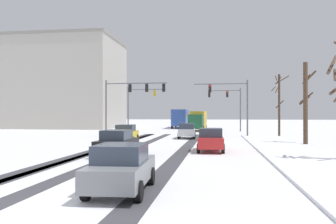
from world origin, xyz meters
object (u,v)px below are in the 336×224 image
(car_silver_lead, at_px, (187,131))
(car_grey_fifth, at_px, (122,168))
(bare_tree_sidewalk_mid, at_px, (306,101))
(box_truck_delivery, at_px, (198,120))
(car_yellow_cab_second, at_px, (126,133))
(office_building_far_left_block, at_px, (67,84))
(car_black_fourth, at_px, (117,143))
(bus_oncoming, at_px, (181,117))
(bare_tree_sidewalk_far, at_px, (279,102))
(traffic_signal_far_left, at_px, (138,101))
(car_red_third, at_px, (211,140))
(traffic_signal_near_left, at_px, (130,95))
(traffic_signal_far_right, at_px, (229,101))
(traffic_signal_near_right, at_px, (232,98))

(car_silver_lead, relative_size, car_grey_fifth, 1.01)
(bare_tree_sidewalk_mid, bearing_deg, box_truck_delivery, 115.75)
(car_yellow_cab_second, distance_m, office_building_far_left_block, 37.04)
(car_black_fourth, bearing_deg, office_building_far_left_block, 118.20)
(bare_tree_sidewalk_mid, bearing_deg, bus_oncoming, 113.83)
(bus_oncoming, height_order, bare_tree_sidewalk_far, bare_tree_sidewalk_far)
(traffic_signal_far_left, distance_m, office_building_far_left_block, 21.94)
(car_red_third, bearing_deg, car_yellow_cab_second, 138.85)
(office_building_far_left_block, bearing_deg, car_grey_fifth, -63.77)
(bare_tree_sidewalk_mid, bearing_deg, car_red_third, -138.61)
(traffic_signal_near_left, distance_m, office_building_far_left_block, 29.87)
(car_yellow_cab_second, bearing_deg, traffic_signal_far_right, 64.22)
(traffic_signal_near_right, distance_m, car_black_fourth, 21.34)
(traffic_signal_far_right, xyz_separation_m, car_black_fourth, (-7.99, -31.39, -3.78))
(office_building_far_left_block, bearing_deg, bus_oncoming, 6.22)
(car_grey_fifth, bearing_deg, bare_tree_sidewalk_far, 71.55)
(car_red_third, xyz_separation_m, bus_oncoming, (-6.30, 39.75, 1.18))
(car_grey_fifth, bearing_deg, traffic_signal_near_right, 80.45)
(traffic_signal_far_left, distance_m, car_yellow_cab_second, 17.67)
(traffic_signal_near_right, distance_m, bare_tree_sidewalk_far, 6.02)
(car_red_third, xyz_separation_m, office_building_far_left_block, (-27.64, 37.42, 7.50))
(car_yellow_cab_second, distance_m, car_grey_fifth, 20.76)
(bare_tree_sidewalk_mid, bearing_deg, car_silver_lead, 153.71)
(traffic_signal_near_left, distance_m, car_grey_fifth, 28.27)
(car_red_third, relative_size, bus_oncoming, 0.37)
(car_black_fourth, distance_m, office_building_far_left_block, 46.87)
(car_red_third, bearing_deg, box_truck_delivery, 94.91)
(traffic_signal_near_right, relative_size, car_red_third, 1.57)
(car_silver_lead, xyz_separation_m, bare_tree_sidewalk_mid, (10.86, -5.37, 2.92))
(bare_tree_sidewalk_far, bearing_deg, car_silver_lead, -151.06)
(car_yellow_cab_second, bearing_deg, bare_tree_sidewalk_mid, 0.66)
(car_red_third, distance_m, bare_tree_sidewalk_far, 20.15)
(bus_oncoming, bearing_deg, car_grey_fifth, -86.13)
(traffic_signal_far_right, height_order, bare_tree_sidewalk_far, bare_tree_sidewalk_far)
(traffic_signal_far_left, xyz_separation_m, bare_tree_sidewalk_mid, (18.81, -16.89, -0.66))
(traffic_signal_far_left, bearing_deg, bare_tree_sidewalk_far, -17.17)
(traffic_signal_near_right, bearing_deg, car_red_third, -97.74)
(car_black_fourth, height_order, car_grey_fifth, same)
(traffic_signal_near_left, relative_size, car_black_fourth, 1.72)
(bare_tree_sidewalk_far, bearing_deg, bare_tree_sidewalk_mid, -88.29)
(traffic_signal_near_left, bearing_deg, bare_tree_sidewalk_far, 14.00)
(traffic_signal_near_left, xyz_separation_m, traffic_signal_far_left, (-1.35, 9.98, -0.43))
(traffic_signal_far_right, height_order, bare_tree_sidewalk_mid, bare_tree_sidewalk_mid)
(car_black_fourth, xyz_separation_m, bare_tree_sidewalk_far, (13.54, 21.68, 3.16))
(car_yellow_cab_second, relative_size, office_building_far_left_block, 0.21)
(office_building_far_left_block, bearing_deg, car_silver_lead, -45.05)
(traffic_signal_near_right, relative_size, car_grey_fifth, 1.56)
(car_red_third, bearing_deg, traffic_signal_near_left, 123.63)
(car_grey_fifth, height_order, box_truck_delivery, box_truck_delivery)
(box_truck_delivery, relative_size, bare_tree_sidewalk_mid, 1.05)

